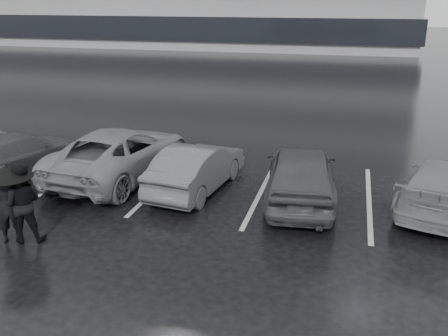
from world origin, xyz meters
TOP-DOWN VIEW (x-y plane):
  - ground at (0.00, 0.00)m, footprint 160.00×160.00m
  - car_main at (1.67, 2.09)m, footprint 2.15×4.43m
  - car_west_a at (-1.10, 2.16)m, footprint 1.83×3.97m
  - car_west_b at (-3.55, 2.62)m, footprint 2.92×5.37m
  - car_west_c at (-6.56, 2.10)m, footprint 2.58×4.44m
  - car_east at (5.08, 2.42)m, footprint 2.88×4.52m
  - pedestrian_left at (-4.04, -1.68)m, footprint 0.72×0.64m
  - pedestrian_right at (-3.77, -1.57)m, footprint 1.01×0.90m
  - umbrella at (-3.96, -1.64)m, footprint 1.02×1.02m
  - stall_stripes at (-0.80, 2.50)m, footprint 19.72×5.00m

SIDE VIEW (x-z plane):
  - ground at x=0.00m, z-range 0.00..0.00m
  - stall_stripes at x=-0.80m, z-range 0.00..0.00m
  - car_west_c at x=-6.56m, z-range 0.00..1.21m
  - car_east at x=5.08m, z-range 0.00..1.22m
  - car_west_a at x=-1.10m, z-range 0.00..1.26m
  - car_west_b at x=-3.55m, z-range 0.00..1.43m
  - car_main at x=1.67m, z-range 0.00..1.46m
  - pedestrian_left at x=-4.04m, z-range 0.00..1.65m
  - pedestrian_right at x=-3.77m, z-range 0.00..1.71m
  - umbrella at x=-3.96m, z-range 0.71..2.44m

